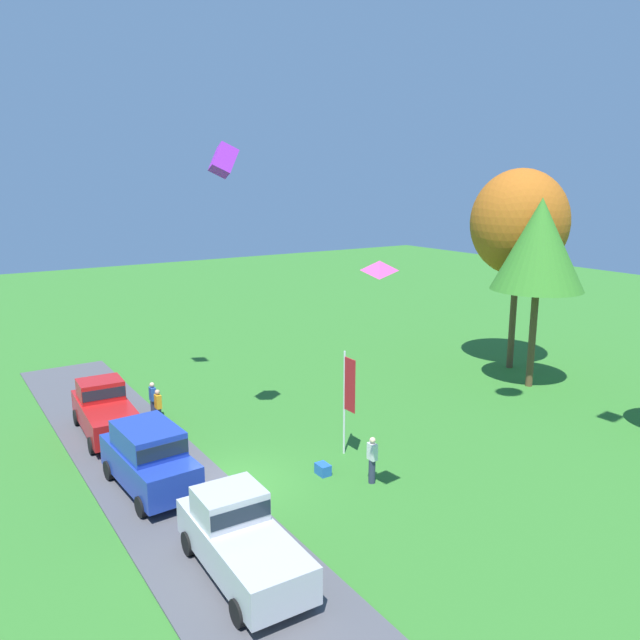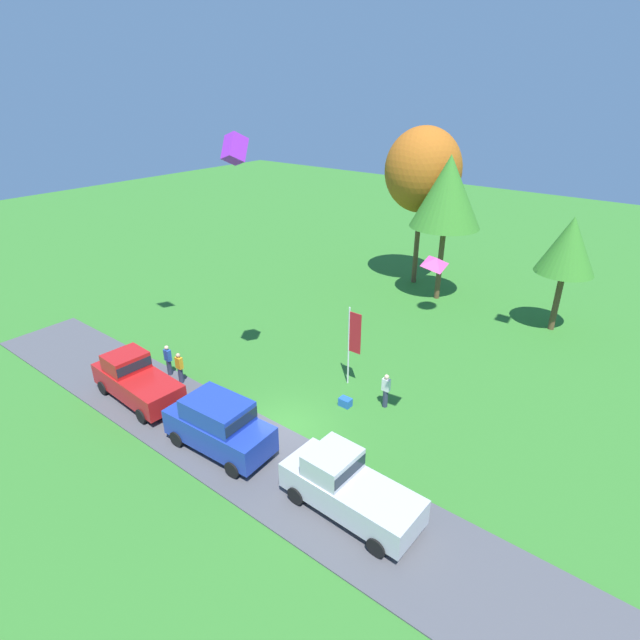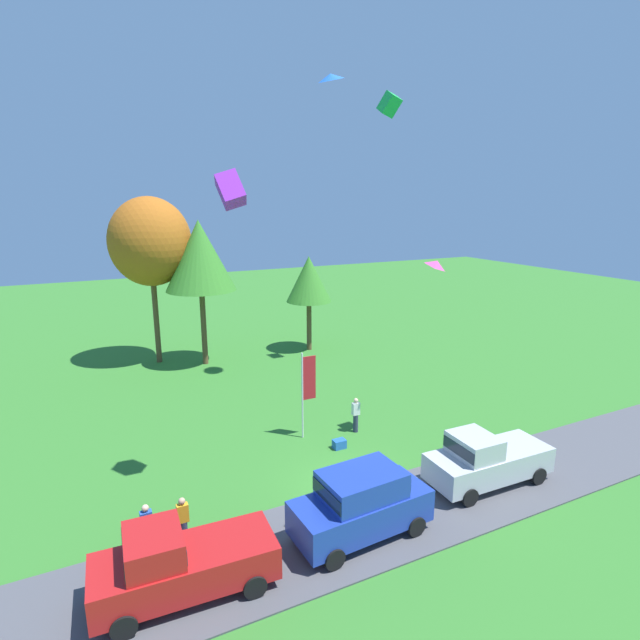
{
  "view_description": "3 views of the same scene",
  "coord_description": "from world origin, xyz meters",
  "views": [
    {
      "loc": [
        18.52,
        -8.38,
        10.41
      ],
      "look_at": [
        0.34,
        3.49,
        5.54
      ],
      "focal_mm": 35.0,
      "sensor_mm": 36.0,
      "label": 1
    },
    {
      "loc": [
        12.1,
        -12.75,
        13.54
      ],
      "look_at": [
        -0.95,
        3.85,
        3.52
      ],
      "focal_mm": 28.0,
      "sensor_mm": 36.0,
      "label": 2
    },
    {
      "loc": [
        -8.63,
        -14.81,
        10.84
      ],
      "look_at": [
        0.85,
        4.46,
        5.65
      ],
      "focal_mm": 28.0,
      "sensor_mm": 36.0,
      "label": 3
    }
  ],
  "objects": [
    {
      "name": "person_beside_suv",
      "position": [
        -7.48,
        -0.27,
        0.88
      ],
      "size": [
        0.36,
        0.24,
        1.71
      ],
      "color": "#2D334C",
      "rests_on": "ground"
    },
    {
      "name": "kite_box_trailing_tail",
      "position": [
        8.98,
        11.68,
        16.3
      ],
      "size": [
        1.18,
        1.36,
        1.6
      ],
      "primitive_type": "cube",
      "rotation": [
        0.53,
        0.3,
        0.12
      ],
      "color": "green"
    },
    {
      "name": "kite_diamond_over_trees",
      "position": [
        5.34,
        2.15,
        8.14
      ],
      "size": [
        1.07,
        1.07,
        0.54
      ],
      "primitive_type": "pyramid",
      "rotation": [
        -0.38,
        0.0,
        4.05
      ],
      "color": "#EA4C9E"
    },
    {
      "name": "person_on_lawn",
      "position": [
        -6.4,
        -0.4,
        0.88
      ],
      "size": [
        0.36,
        0.24,
        1.71
      ],
      "color": "#2D334C",
      "rests_on": "ground"
    },
    {
      "name": "car_suv_far_end",
      "position": [
        -1.09,
        -2.52,
        1.3
      ],
      "size": [
        4.7,
        2.25,
        2.28
      ],
      "color": "#1E389E",
      "rests_on": "ground"
    },
    {
      "name": "tree_right_of_center",
      "position": [
        6.33,
        17.4,
        5.25
      ],
      "size": [
        3.28,
        3.28,
        6.93
      ],
      "color": "brown",
      "rests_on": "ground"
    },
    {
      "name": "ground_plane",
      "position": [
        0.0,
        0.0,
        0.0
      ],
      "size": [
        120.0,
        120.0,
        0.0
      ],
      "primitive_type": "plane",
      "color": "#337528"
    },
    {
      "name": "person_watching_sky",
      "position": [
        2.61,
        4.18,
        0.88
      ],
      "size": [
        0.36,
        0.24,
        1.71
      ],
      "color": "#2D334C",
      "rests_on": "ground"
    },
    {
      "name": "car_pickup_near_entrance",
      "position": [
        4.79,
        -1.99,
        1.11
      ],
      "size": [
        5.05,
        2.15,
        2.14
      ],
      "color": "#B7B7BC",
      "rests_on": "ground"
    },
    {
      "name": "pavement_strip",
      "position": [
        0.0,
        -2.09,
        0.03
      ],
      "size": [
        36.0,
        4.4,
        0.06
      ],
      "primitive_type": "cube",
      "color": "#4C4C51",
      "rests_on": "ground"
    },
    {
      "name": "kite_delta_high_left",
      "position": [
        4.36,
        10.33,
        17.07
      ],
      "size": [
        1.89,
        1.87,
        0.71
      ],
      "primitive_type": "cone",
      "rotation": [
        -0.28,
        0.0,
        1.97
      ],
      "color": "blue"
    },
    {
      "name": "tree_center_back",
      "position": [
        -4.12,
        19.32,
        8.16
      ],
      "size": [
        5.24,
        5.24,
        11.07
      ],
      "color": "brown",
      "rests_on": "ground"
    },
    {
      "name": "car_pickup_mid_row",
      "position": [
        -6.94,
        -2.5,
        1.11
      ],
      "size": [
        5.09,
        2.25,
        2.14
      ],
      "color": "red",
      "rests_on": "ground"
    },
    {
      "name": "flag_banner",
      "position": [
        0.33,
        4.76,
        2.62
      ],
      "size": [
        0.71,
        0.08,
        4.14
      ],
      "color": "silver",
      "rests_on": "ground"
    },
    {
      "name": "kite_box_high_right",
      "position": [
        -3.76,
        1.81,
        11.16
      ],
      "size": [
        1.08,
        1.23,
        1.4
      ],
      "primitive_type": "cube",
      "rotation": [
        0.48,
        0.3,
        3.0
      ],
      "color": "purple"
    },
    {
      "name": "cooler_box",
      "position": [
        1.14,
        3.09,
        0.2
      ],
      "size": [
        0.56,
        0.4,
        0.4
      ],
      "primitive_type": "cube",
      "color": "blue",
      "rests_on": "ground"
    },
    {
      "name": "tree_left_of_center",
      "position": [
        -1.36,
        17.55,
        7.3
      ],
      "size": [
        4.55,
        4.55,
        9.61
      ],
      "color": "brown",
      "rests_on": "ground"
    }
  ]
}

